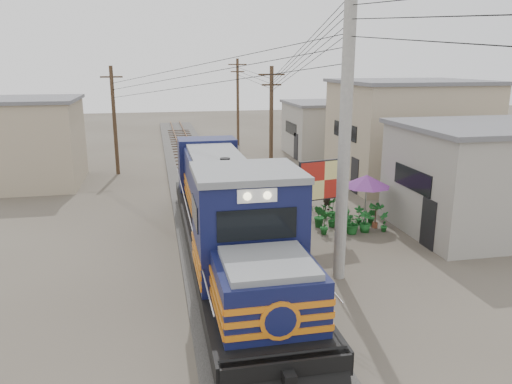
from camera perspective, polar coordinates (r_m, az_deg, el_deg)
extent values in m
plane|color=#473F35|center=(17.38, -2.22, -9.96)|extent=(120.00, 120.00, 0.00)
cube|color=#595651|center=(26.70, -5.75, -0.95)|extent=(3.60, 70.00, 0.16)
cube|color=#51331E|center=(26.61, -6.90, -0.64)|extent=(0.08, 70.00, 0.12)
cube|color=#51331E|center=(26.71, -4.62, -0.52)|extent=(0.08, 70.00, 0.12)
cube|color=black|center=(18.77, -3.17, -5.45)|extent=(3.05, 16.83, 0.58)
cube|color=black|center=(14.16, 0.11, -13.87)|extent=(2.31, 3.37, 0.68)
cube|color=black|center=(23.82, -5.04, -1.88)|extent=(2.31, 3.37, 0.68)
cube|color=#11153F|center=(12.51, 1.31, -11.71)|extent=(2.50, 2.52, 1.58)
cube|color=#11153F|center=(14.57, -0.98, -4.22)|extent=(2.99, 2.74, 3.26)
cube|color=slate|center=(14.11, -1.01, 2.26)|extent=(3.05, 2.87, 0.19)
cube|color=black|center=(13.10, 0.12, -3.73)|extent=(2.14, 0.06, 0.84)
cube|color=white|center=(12.86, 0.13, -0.41)|extent=(1.05, 0.06, 0.37)
cube|color=#11153F|center=(20.87, -4.29, 0.39)|extent=(2.38, 10.31, 2.42)
cube|color=slate|center=(20.60, -4.36, 3.80)|extent=(2.14, 10.31, 0.19)
cube|color=orange|center=(18.58, -3.19, -3.77)|extent=(3.09, 16.83, 0.15)
cube|color=orange|center=(18.48, -3.21, -2.85)|extent=(3.09, 16.83, 0.15)
cube|color=orange|center=(18.39, -3.22, -1.91)|extent=(3.09, 16.83, 0.15)
cylinder|color=#9E9B93|center=(16.41, 10.13, 6.59)|extent=(0.40, 0.40, 10.00)
cylinder|color=#4C3826|center=(30.65, 1.75, 7.66)|extent=(0.24, 0.24, 7.00)
cube|color=#4C3826|center=(30.43, 1.80, 13.28)|extent=(1.60, 0.10, 0.10)
cube|color=#4C3826|center=(30.45, 1.79, 12.15)|extent=(1.20, 0.10, 0.10)
cylinder|color=#4C3826|center=(44.35, -2.09, 10.16)|extent=(0.24, 0.24, 7.50)
cube|color=#4C3826|center=(44.21, -2.13, 14.36)|extent=(1.60, 0.10, 0.10)
cube|color=#4C3826|center=(44.22, -2.13, 13.59)|extent=(1.20, 0.10, 0.10)
cylinder|color=#4C3826|center=(33.90, -15.87, 7.79)|extent=(0.24, 0.24, 7.00)
cube|color=#4C3826|center=(33.70, -16.23, 12.86)|extent=(1.60, 0.10, 0.10)
cube|color=#4C3826|center=(33.71, -16.16, 11.84)|extent=(1.20, 0.10, 0.10)
cube|color=gray|center=(23.82, 24.82, 1.21)|extent=(7.00, 6.00, 4.50)
cube|color=slate|center=(23.44, 25.44, 6.80)|extent=(7.35, 6.30, 0.20)
cube|color=black|center=(21.89, 17.42, 1.41)|extent=(0.05, 3.00, 0.90)
cube|color=tan|center=(31.71, 16.91, 6.36)|extent=(8.00, 7.00, 6.00)
cube|color=slate|center=(31.44, 17.34, 11.95)|extent=(8.40, 7.35, 0.20)
cube|color=black|center=(29.97, 10.12, 6.90)|extent=(0.05, 3.50, 0.90)
cube|color=gray|center=(40.30, 8.17, 7.06)|extent=(6.00, 6.00, 4.00)
cube|color=slate|center=(40.08, 8.28, 10.04)|extent=(6.30, 6.30, 0.20)
cube|color=black|center=(39.36, 4.01, 7.29)|extent=(0.05, 3.00, 0.90)
cube|color=tan|center=(32.81, -24.73, 5.03)|extent=(6.00, 6.00, 5.00)
cube|color=slate|center=(32.54, -25.23, 9.54)|extent=(6.30, 6.30, 0.20)
cylinder|color=#99999E|center=(20.14, 5.38, -2.64)|extent=(0.10, 0.10, 2.54)
cylinder|color=#99999E|center=(21.04, 9.76, -2.03)|extent=(0.10, 0.10, 2.54)
cube|color=black|center=(20.22, 7.75, 1.39)|extent=(2.22, 0.57, 1.63)
cube|color=#AE2017|center=(20.19, 7.78, 1.37)|extent=(2.11, 0.51, 1.53)
cylinder|color=black|center=(23.33, 12.26, -3.62)|extent=(0.43, 0.43, 0.10)
cylinder|color=#99999E|center=(23.04, 12.39, -1.21)|extent=(0.05, 0.05, 2.15)
cone|color=#5B2268|center=(22.78, 12.53, 1.27)|extent=(2.42, 2.42, 0.54)
imported|color=black|center=(25.04, 8.10, -0.40)|extent=(0.69, 0.63, 1.58)
imported|color=#1C6224|center=(21.68, 7.87, -3.42)|extent=(0.71, 0.69, 1.12)
imported|color=#1C6224|center=(21.71, 9.46, -3.60)|extent=(0.65, 0.70, 1.02)
imported|color=#1C6224|center=(21.94, 10.92, -3.55)|extent=(1.14, 1.14, 0.96)
imported|color=#1C6224|center=(22.32, 12.37, -3.35)|extent=(0.55, 0.55, 0.93)
imported|color=#1C6224|center=(22.57, 14.41, -3.30)|extent=(0.37, 0.51, 0.91)
imported|color=#1C6224|center=(22.56, 7.28, -2.78)|extent=(0.54, 0.64, 1.05)
imported|color=#1C6224|center=(22.76, 8.75, -3.16)|extent=(0.74, 0.77, 0.68)
imported|color=#1C6224|center=(22.96, 10.20, -2.62)|extent=(0.66, 0.66, 1.01)
imported|color=#1C6224|center=(23.34, 11.69, -2.59)|extent=(0.50, 0.38, 0.87)
imported|color=#1C6224|center=(23.43, 13.09, -2.77)|extent=(0.50, 0.52, 0.75)
imported|color=#1C6224|center=(23.70, 5.93, -2.31)|extent=(0.64, 0.55, 0.70)
imported|color=#1C6224|center=(23.97, 7.78, -2.20)|extent=(0.50, 0.50, 0.68)
imported|color=#1C6224|center=(24.06, 8.77, -1.74)|extent=(0.61, 0.48, 1.02)
imported|color=#1C6224|center=(24.29, 10.27, -2.09)|extent=(0.47, 0.47, 0.67)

